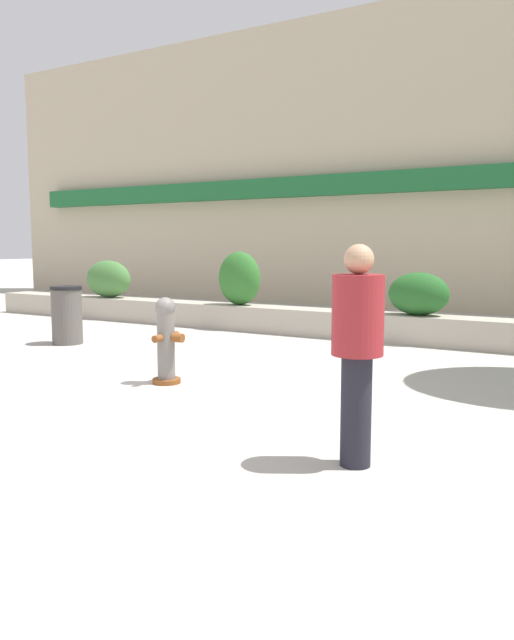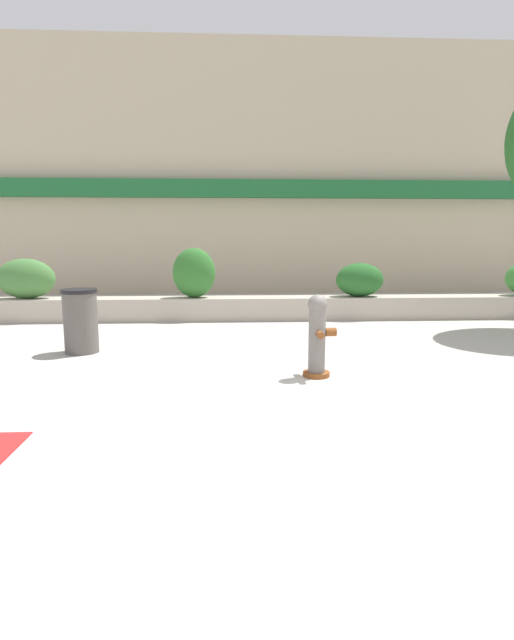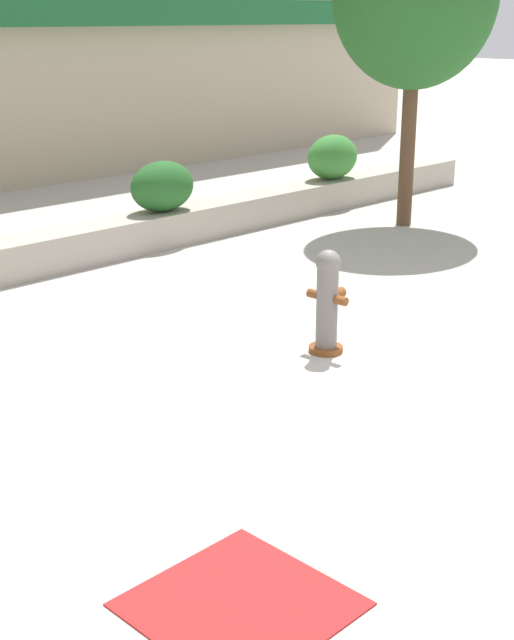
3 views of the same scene
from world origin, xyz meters
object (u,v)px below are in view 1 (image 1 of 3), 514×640
Objects in this scene: hedge_bush_0 at (108,279)px; hedge_bush_1 at (239,278)px; pedestrian at (357,341)px; trash_bin at (67,315)px; hedge_bush_2 at (419,294)px; fire_hydrant at (166,340)px.

hedge_bush_1 is at bearing 0.00° from hedge_bush_0.
trash_bin is (-6.61, 3.12, -0.48)m from pedestrian.
hedge_bush_0 is 1.17× the size of hedge_bush_2.
fire_hydrant is at bearing -24.37° from trash_bin.
pedestrian is 7.33m from trash_bin.
fire_hydrant is (-1.78, -4.74, -0.32)m from hedge_bush_2.
trash_bin is at bearing 154.71° from pedestrian.
fire_hydrant is at bearing 153.69° from pedestrian.
pedestrian is at bearing -35.93° from hedge_bush_0.
hedge_bush_0 is 7.30m from fire_hydrant.
hedge_bush_2 is at bearing 0.00° from hedge_bush_0.
hedge_bush_1 is 0.63× the size of pedestrian.
hedge_bush_2 is at bearing 31.00° from trash_bin.
hedge_bush_1 is 1.08× the size of trash_bin.
hedge_bush_2 is (7.32, 0.00, -0.06)m from hedge_bush_0.
hedge_bush_2 is 0.62× the size of pedestrian.
pedestrian reaches higher than hedge_bush_1.
hedge_bush_0 is 10.71m from pedestrian.
trash_bin is (2.06, -3.16, -0.42)m from hedge_bush_0.
hedge_bush_0 is at bearing 123.10° from trash_bin.
pedestrian reaches higher than fire_hydrant.
hedge_bush_2 is at bearing 0.00° from hedge_bush_1.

